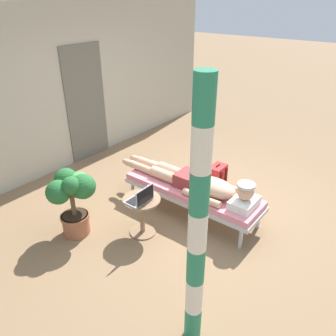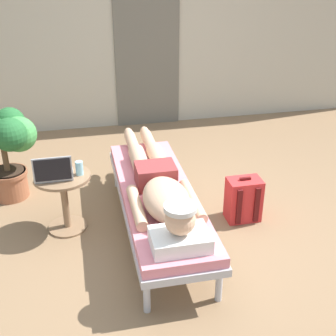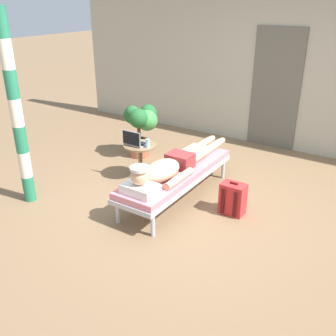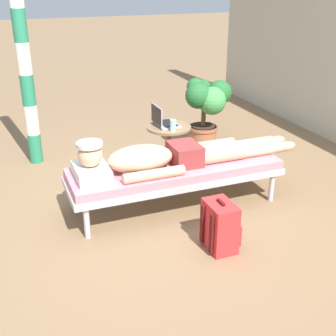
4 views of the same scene
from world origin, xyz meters
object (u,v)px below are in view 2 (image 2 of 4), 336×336
Objects in this scene: side_table at (64,193)px; backpack at (243,200)px; laptop at (54,173)px; drink_glass at (79,168)px; potted_plant at (5,142)px; person_reclining at (160,186)px; lounge_chair at (158,198)px.

side_table reaches higher than backpack.
laptop is 0.73× the size of backpack.
potted_plant is at bearing 132.92° from drink_glass.
laptop is at bearing 160.18° from person_reclining.
lounge_chair is at bearing -36.21° from potted_plant.
potted_plant is (-0.51, 0.70, 0.22)m from side_table.
potted_plant reaches higher than backpack.
side_table is 0.24m from laptop.
laptop is 0.21m from drink_glass.
laptop reaches higher than lounge_chair.
laptop is (-0.83, 0.19, 0.24)m from lounge_chair.
person_reclining is at bearing -90.00° from lounge_chair.
potted_plant reaches higher than laptop.
lounge_chair is at bearing -175.86° from backpack.
drink_glass is at bearing 151.49° from person_reclining.
lounge_chair is 0.88m from laptop.
backpack is at bearing 4.14° from lounge_chair.
side_table reaches higher than lounge_chair.
drink_glass is (-0.62, 0.23, 0.24)m from lounge_chair.
person_reclining is 0.87m from backpack.
potted_plant is at bearing 121.07° from laptop.
person_reclining is 4.15× the size of side_table.
drink_glass is at bearing 173.13° from backpack.
drink_glass reaches higher than side_table.
person_reclining is 5.12× the size of backpack.
person_reclining reaches higher than backpack.
laptop is (-0.06, -0.05, 0.23)m from side_table.
potted_plant is at bearing 140.73° from person_reclining.
potted_plant reaches higher than person_reclining.
laptop is 1.67m from backpack.
lounge_chair is 3.82× the size of side_table.
side_table is at bearing 173.29° from backpack.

